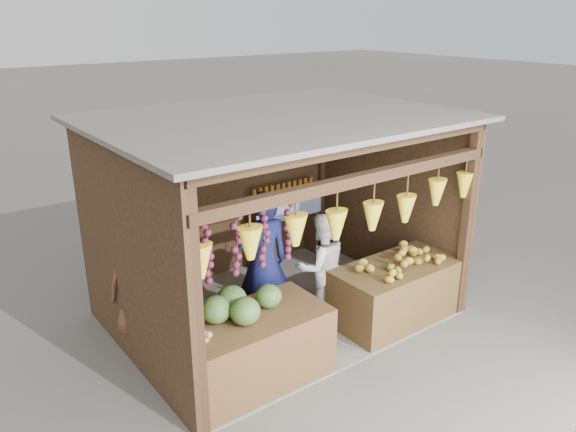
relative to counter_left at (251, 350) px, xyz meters
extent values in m
plane|color=#514F49|center=(1.12, 1.05, -0.40)|extent=(80.00, 80.00, 0.00)
cube|color=slate|center=(1.12, 1.05, -0.39)|extent=(4.00, 3.00, 0.02)
cube|color=black|center=(1.12, 2.55, 0.90)|extent=(4.00, 0.06, 2.60)
cube|color=black|center=(-0.88, 1.05, 0.90)|extent=(0.06, 3.00, 2.60)
cube|color=black|center=(3.12, 1.05, 0.90)|extent=(0.06, 3.00, 2.60)
cube|color=#605B54|center=(1.12, 1.05, 2.23)|extent=(4.30, 3.30, 0.06)
cube|color=black|center=(-0.82, -0.39, 0.90)|extent=(0.11, 0.11, 2.60)
cube|color=black|center=(3.06, -0.39, 0.90)|extent=(0.11, 0.11, 2.60)
cube|color=black|center=(-0.82, 2.49, 0.90)|extent=(0.11, 0.11, 2.60)
cube|color=black|center=(3.06, 2.49, 0.90)|extent=(0.11, 0.11, 2.60)
cube|color=black|center=(1.12, -0.39, 1.80)|extent=(4.00, 0.12, 0.12)
cube|color=black|center=(1.12, -0.39, 2.14)|extent=(4.00, 0.12, 0.12)
cube|color=#382314|center=(2.17, 2.35, 0.65)|extent=(1.25, 0.30, 0.05)
cube|color=#382314|center=(1.59, 2.35, 0.13)|extent=(0.05, 0.28, 1.05)
cube|color=#382314|center=(2.76, 2.35, 0.13)|extent=(0.05, 0.28, 1.05)
cube|color=blue|center=(2.17, 2.19, 0.52)|extent=(1.25, 0.02, 0.30)
cube|color=#4F311A|center=(0.00, 0.00, 0.00)|extent=(1.69, 0.85, 0.80)
cube|color=#463117|center=(2.27, 0.00, -0.01)|extent=(1.73, 0.85, 0.77)
cube|color=black|center=(-0.75, 1.28, -0.26)|extent=(0.30, 0.30, 0.28)
imported|color=#121745|center=(0.73, 0.82, 0.52)|extent=(0.74, 0.55, 1.85)
imported|color=white|center=(1.50, 0.64, 0.32)|extent=(0.81, 0.69, 1.45)
imported|color=brown|center=(-0.75, 1.28, 0.44)|extent=(0.66, 0.60, 1.13)
camera|label=1|loc=(-2.78, -4.36, 3.42)|focal=35.00mm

